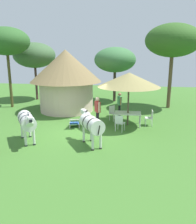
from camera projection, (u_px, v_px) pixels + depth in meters
ground_plane at (81, 132)px, 12.60m from camera, size 36.00×36.00×0.00m
thatched_hut at (66, 77)px, 16.64m from camera, size 5.01×5.01×4.32m
shade_umbrella at (129, 80)px, 13.20m from camera, size 3.54×3.54×3.05m
patio_dining_table at (128, 114)px, 13.70m from camera, size 1.53×0.95×0.74m
patio_chair_near_hut at (150, 117)px, 13.64m from camera, size 0.45×0.47×0.90m
patio_chair_west_end at (113, 112)px, 14.72m from camera, size 0.61×0.61×0.90m
patio_chair_near_lawn at (119, 122)px, 12.62m from camera, size 0.55×0.54×0.90m
guest_beside_umbrella at (120, 102)px, 15.48m from camera, size 0.34×0.54×1.58m
guest_behind_table at (98, 109)px, 13.35m from camera, size 0.40×0.56×1.71m
striped_lounge_chair at (74, 123)px, 13.39m from camera, size 0.71×0.92×0.60m
zebra_nearest_camera at (91, 124)px, 10.65m from camera, size 1.38×1.83×1.55m
zebra_by_umbrella at (27, 121)px, 11.03m from camera, size 1.45×1.92×1.56m
acacia_tree_right_background at (173, 41)px, 16.94m from camera, size 3.98×3.98×6.15m
acacia_tree_far_lawn at (6, 41)px, 17.15m from camera, size 3.37×3.37×5.91m
acacia_tree_behind_hut at (34, 55)px, 20.31m from camera, size 3.59×3.59×4.94m
acacia_tree_left_background at (115, 60)px, 19.65m from camera, size 3.46×3.46×4.55m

